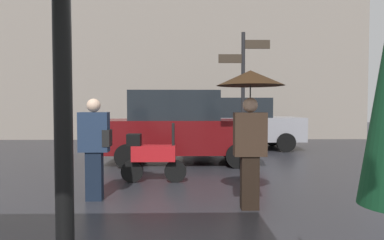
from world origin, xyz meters
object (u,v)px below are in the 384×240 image
(parked_car_left, at_px, (239,123))
(parked_car_right, at_px, (180,127))
(pedestrian_with_umbrella, at_px, (250,101))
(parked_scooter, at_px, (152,156))
(street_signpost, at_px, (243,92))
(pedestrian_with_bag, at_px, (95,143))

(parked_car_left, relative_size, parked_car_right, 1.00)
(pedestrian_with_umbrella, bearing_deg, parked_scooter, -125.60)
(parked_scooter, relative_size, parked_car_right, 0.31)
(parked_scooter, bearing_deg, street_signpost, -10.73)
(street_signpost, bearing_deg, pedestrian_with_bag, -152.40)
(parked_car_right, xyz_separation_m, street_signpost, (1.36, -2.26, 0.89))
(pedestrian_with_bag, distance_m, parked_scooter, 1.58)
(pedestrian_with_umbrella, bearing_deg, pedestrian_with_bag, -90.37)
(parked_scooter, bearing_deg, parked_car_left, 48.59)
(parked_scooter, xyz_separation_m, parked_car_right, (0.57, 2.40, 0.45))
(pedestrian_with_umbrella, height_order, parked_car_right, pedestrian_with_umbrella)
(pedestrian_with_umbrella, relative_size, parked_car_left, 0.49)
(pedestrian_with_umbrella, distance_m, pedestrian_with_bag, 2.65)
(pedestrian_with_bag, distance_m, parked_car_left, 7.56)
(pedestrian_with_umbrella, relative_size, parked_scooter, 1.56)
(pedestrian_with_umbrella, bearing_deg, street_signpost, -175.08)
(street_signpost, bearing_deg, parked_car_left, 81.61)
(pedestrian_with_umbrella, bearing_deg, parked_car_right, -153.38)
(parked_scooter, relative_size, street_signpost, 0.43)
(pedestrian_with_bag, height_order, parked_car_left, parked_car_left)
(pedestrian_with_bag, height_order, street_signpost, street_signpost)
(pedestrian_with_bag, xyz_separation_m, parked_scooter, (0.82, 1.29, -0.41))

